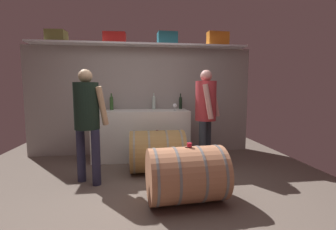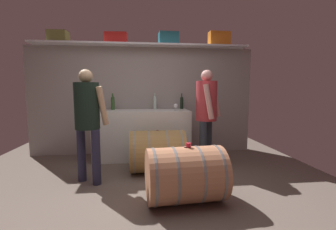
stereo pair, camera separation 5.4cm
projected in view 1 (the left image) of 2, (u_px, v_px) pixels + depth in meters
name	position (u px, v px, depth m)	size (l,w,h in m)	color
ground_plane	(145.00, 182.00, 3.35)	(5.69, 7.35, 0.02)	#5F534A
back_wall_panel	(142.00, 101.00, 4.76)	(4.49, 0.10, 2.15)	gray
high_shelf_board	(142.00, 45.00, 4.50)	(4.13, 0.40, 0.03)	silver
toolcase_olive	(56.00, 36.00, 4.28)	(0.34, 0.26, 0.21)	olive
toolcase_red	(115.00, 38.00, 4.42)	(0.42, 0.19, 0.21)	red
toolcase_teal	(167.00, 39.00, 4.54)	(0.37, 0.28, 0.23)	#217082
toolcase_orange	(218.00, 39.00, 4.67)	(0.42, 0.18, 0.27)	orange
work_cabinet	(141.00, 134.00, 4.44)	(1.78, 0.66, 0.92)	silver
wine_bottle_green	(111.00, 103.00, 4.49)	(0.07, 0.07, 0.32)	#2C5426
wine_bottle_dark	(181.00, 102.00, 4.70)	(0.06, 0.06, 0.31)	black
wine_bottle_clear	(154.00, 102.00, 4.62)	(0.07, 0.07, 0.32)	#AFC8BC
wine_glass	(175.00, 106.00, 4.35)	(0.08, 0.08, 0.13)	white
wine_barrel_near	(186.00, 174.00, 2.70)	(0.93, 0.71, 0.66)	#AA704F
wine_barrel_far	(157.00, 151.00, 3.69)	(0.85, 0.67, 0.68)	olive
tasting_cup	(189.00, 145.00, 2.67)	(0.06, 0.06, 0.05)	red
winemaker_pouring	(87.00, 114.00, 3.18)	(0.52, 0.49, 1.58)	#26263E
visitor_tasting	(206.00, 108.00, 3.88)	(0.47, 0.50, 1.63)	#29313B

